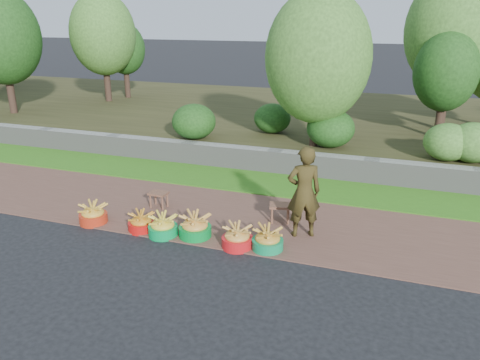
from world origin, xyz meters
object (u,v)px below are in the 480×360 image
(vendor_woman, at_px, (304,192))
(stool_left, at_px, (159,195))
(basin_d, at_px, (195,227))
(basin_e, at_px, (237,238))
(basin_c, at_px, (163,227))
(basin_f, at_px, (268,240))
(basin_a, at_px, (93,214))
(basin_b, at_px, (141,223))
(stool_right, at_px, (280,208))

(vendor_woman, bearing_deg, stool_left, -30.19)
(basin_d, relative_size, basin_e, 1.09)
(basin_c, xyz_separation_m, vendor_woman, (2.25, 0.77, 0.64))
(stool_left, bearing_deg, vendor_woman, -5.67)
(basin_c, xyz_separation_m, basin_f, (1.83, 0.10, 0.00))
(basin_d, bearing_deg, basin_f, -1.57)
(stool_left, bearing_deg, basin_a, -127.64)
(basin_a, bearing_deg, stool_left, 52.36)
(stool_left, distance_m, vendor_woman, 2.96)
(basin_b, bearing_deg, stool_left, 101.21)
(basin_d, xyz_separation_m, basin_f, (1.29, -0.04, -0.01))
(basin_e, xyz_separation_m, stool_right, (0.41, 1.16, 0.12))
(basin_c, distance_m, basin_e, 1.34)
(basin_d, xyz_separation_m, stool_right, (1.21, 1.05, 0.10))
(basin_d, distance_m, basin_e, 0.81)
(basin_d, bearing_deg, stool_right, 40.91)
(basin_b, bearing_deg, vendor_woman, 14.94)
(basin_b, relative_size, basin_c, 0.91)
(basin_b, xyz_separation_m, basin_e, (1.79, -0.03, 0.02))
(basin_c, distance_m, basin_f, 1.83)
(basin_c, xyz_separation_m, basin_d, (0.54, 0.13, 0.02))
(stool_right, bearing_deg, basin_e, -109.39)
(basin_d, height_order, vendor_woman, vendor_woman)
(basin_d, relative_size, stool_left, 1.51)
(basin_f, xyz_separation_m, stool_left, (-2.48, 0.96, 0.10))
(basin_f, bearing_deg, basin_a, -179.03)
(basin_f, bearing_deg, stool_left, 158.81)
(basin_b, distance_m, stool_left, 1.03)
(basin_e, height_order, stool_right, basin_e)
(basin_b, relative_size, stool_left, 1.25)
(basin_f, relative_size, vendor_woman, 0.32)
(stool_right, bearing_deg, vendor_woman, -39.47)
(stool_right, bearing_deg, basin_d, -139.09)
(basin_c, height_order, basin_e, basin_e)
(basin_e, height_order, stool_left, basin_e)
(basin_c, distance_m, vendor_woman, 2.46)
(basin_a, height_order, basin_f, basin_f)
(basin_a, xyz_separation_m, basin_d, (1.98, 0.09, 0.02))
(basin_d, distance_m, vendor_woman, 1.93)
(basin_d, distance_m, basin_f, 1.29)
(basin_f, height_order, stool_right, basin_f)
(basin_b, distance_m, basin_c, 0.45)
(basin_a, relative_size, stool_left, 1.38)
(basin_a, distance_m, vendor_woman, 3.81)
(vendor_woman, bearing_deg, basin_b, -9.59)
(basin_a, height_order, stool_right, basin_a)
(basin_c, bearing_deg, basin_e, 0.69)
(basin_e, relative_size, basin_f, 1.00)
(basin_a, relative_size, basin_c, 1.00)
(basin_b, bearing_deg, basin_e, -1.06)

